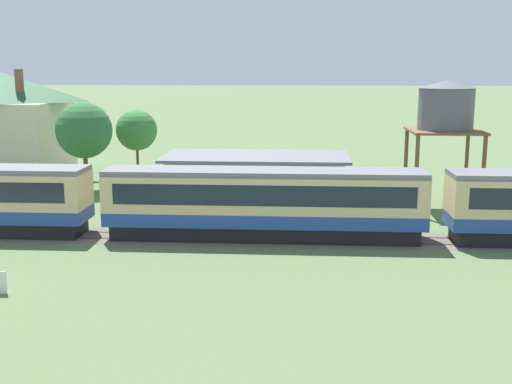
{
  "coord_description": "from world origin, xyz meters",
  "views": [
    {
      "loc": [
        -20.09,
        -34.98,
        10.06
      ],
      "look_at": [
        -22.78,
        5.69,
        2.01
      ],
      "focal_mm": 45.0,
      "sensor_mm": 36.0,
      "label": 1
    }
  ],
  "objects_px": {
    "yard_tree_1": "(137,130)",
    "passenger_train": "(269,201)",
    "water_tower": "(446,109)",
    "station_building": "(256,181)",
    "yard_tree_0": "(84,130)"
  },
  "relations": [
    {
      "from": "water_tower",
      "to": "station_building",
      "type": "bearing_deg",
      "value": -177.89
    },
    {
      "from": "passenger_train",
      "to": "station_building",
      "type": "relative_size",
      "value": 7.55
    },
    {
      "from": "yard_tree_0",
      "to": "passenger_train",
      "type": "bearing_deg",
      "value": -41.76
    },
    {
      "from": "passenger_train",
      "to": "station_building",
      "type": "height_order",
      "value": "passenger_train"
    },
    {
      "from": "water_tower",
      "to": "passenger_train",
      "type": "bearing_deg",
      "value": -143.18
    },
    {
      "from": "yard_tree_1",
      "to": "passenger_train",
      "type": "bearing_deg",
      "value": -57.06
    },
    {
      "from": "passenger_train",
      "to": "water_tower",
      "type": "distance_m",
      "value": 15.66
    },
    {
      "from": "passenger_train",
      "to": "yard_tree_0",
      "type": "height_order",
      "value": "yard_tree_0"
    },
    {
      "from": "station_building",
      "to": "yard_tree_0",
      "type": "bearing_deg",
      "value": 159.05
    },
    {
      "from": "passenger_train",
      "to": "station_building",
      "type": "distance_m",
      "value": 8.55
    },
    {
      "from": "station_building",
      "to": "yard_tree_1",
      "type": "xyz_separation_m",
      "value": [
        -11.46,
        11.23,
        2.46
      ]
    },
    {
      "from": "yard_tree_0",
      "to": "water_tower",
      "type": "bearing_deg",
      "value": -10.27
    },
    {
      "from": "passenger_train",
      "to": "yard_tree_1",
      "type": "relative_size",
      "value": 15.86
    },
    {
      "from": "passenger_train",
      "to": "yard_tree_0",
      "type": "relative_size",
      "value": 13.73
    },
    {
      "from": "passenger_train",
      "to": "water_tower",
      "type": "xyz_separation_m",
      "value": [
        11.93,
        8.93,
        4.81
      ]
    }
  ]
}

